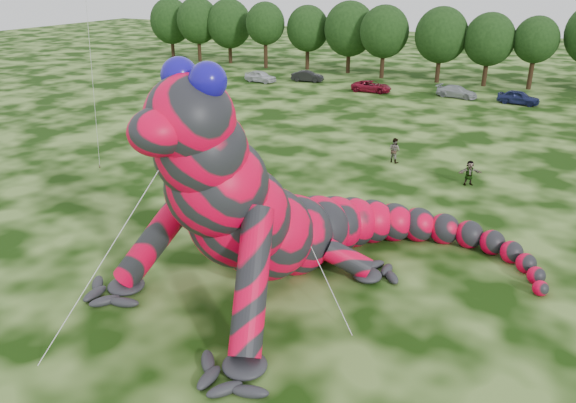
# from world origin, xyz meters

# --- Properties ---
(ground) EXTENTS (240.00, 240.00, 0.00)m
(ground) POSITION_xyz_m (0.00, 0.00, 0.00)
(ground) COLOR #16330A
(ground) RESTS_ON ground
(inflatable_gecko) EXTENTS (23.46, 25.69, 10.68)m
(inflatable_gecko) POSITION_xyz_m (-5.15, 3.88, 5.34)
(inflatable_gecko) COLOR #F00130
(inflatable_gecko) RESTS_ON ground
(tree_0) EXTENTS (6.91, 6.22, 9.51)m
(tree_0) POSITION_xyz_m (-54.56, 59.23, 4.75)
(tree_0) COLOR black
(tree_0) RESTS_ON ground
(tree_1) EXTENTS (6.74, 6.07, 9.81)m
(tree_1) POSITION_xyz_m (-48.36, 58.05, 4.90)
(tree_1) COLOR black
(tree_1) RESTS_ON ground
(tree_2) EXTENTS (7.04, 6.34, 9.64)m
(tree_2) POSITION_xyz_m (-43.02, 58.76, 4.82)
(tree_2) COLOR black
(tree_2) RESTS_ON ground
(tree_3) EXTENTS (5.81, 5.23, 9.44)m
(tree_3) POSITION_xyz_m (-35.72, 57.07, 4.72)
(tree_3) COLOR black
(tree_3) RESTS_ON ground
(tree_4) EXTENTS (6.22, 5.60, 9.06)m
(tree_4) POSITION_xyz_m (-29.64, 58.71, 4.53)
(tree_4) COLOR black
(tree_4) RESTS_ON ground
(tree_5) EXTENTS (7.16, 6.44, 9.80)m
(tree_5) POSITION_xyz_m (-23.12, 58.44, 4.90)
(tree_5) COLOR black
(tree_5) RESTS_ON ground
(tree_6) EXTENTS (6.52, 5.86, 9.49)m
(tree_6) POSITION_xyz_m (-17.56, 56.68, 4.75)
(tree_6) COLOR black
(tree_6) RESTS_ON ground
(tree_7) EXTENTS (6.68, 6.01, 9.48)m
(tree_7) POSITION_xyz_m (-10.08, 56.80, 4.74)
(tree_7) COLOR black
(tree_7) RESTS_ON ground
(tree_8) EXTENTS (6.14, 5.53, 8.94)m
(tree_8) POSITION_xyz_m (-4.22, 56.99, 4.47)
(tree_8) COLOR black
(tree_8) RESTS_ON ground
(tree_9) EXTENTS (5.27, 4.74, 8.68)m
(tree_9) POSITION_xyz_m (1.06, 57.35, 4.34)
(tree_9) COLOR black
(tree_9) RESTS_ON ground
(car_0) EXTENTS (4.60, 2.41, 1.49)m
(car_0) POSITION_xyz_m (-30.75, 46.57, 0.75)
(car_0) COLOR silver
(car_0) RESTS_ON ground
(car_1) EXTENTS (4.35, 2.03, 1.38)m
(car_1) POSITION_xyz_m (-25.42, 49.68, 0.69)
(car_1) COLOR black
(car_1) RESTS_ON ground
(car_2) EXTENTS (4.86, 2.42, 1.32)m
(car_2) POSITION_xyz_m (-15.68, 46.98, 0.66)
(car_2) COLOR maroon
(car_2) RESTS_ON ground
(car_3) EXTENTS (4.87, 2.60, 1.34)m
(car_3) POSITION_xyz_m (-5.88, 48.33, 0.67)
(car_3) COLOR #9EA2A7
(car_3) RESTS_ON ground
(car_4) EXTENTS (4.60, 2.43, 1.49)m
(car_4) POSITION_xyz_m (0.83, 47.83, 0.74)
(car_4) COLOR navy
(car_4) RESTS_ON ground
(spectator_5) EXTENTS (1.64, 1.23, 1.72)m
(spectator_5) POSITION_xyz_m (0.55, 19.75, 0.86)
(spectator_5) COLOR gray
(spectator_5) RESTS_ON ground
(spectator_1) EXTENTS (1.13, 1.02, 1.90)m
(spectator_1) POSITION_xyz_m (-5.44, 22.23, 0.95)
(spectator_1) COLOR gray
(spectator_1) RESTS_ON ground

